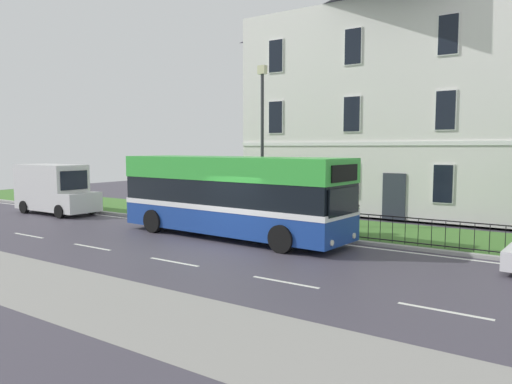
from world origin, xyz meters
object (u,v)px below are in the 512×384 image
object	(u,v)px
litter_bin	(353,218)
white_panel_van	(54,189)
street_lamp_post	(262,135)
georgian_townhouse	(426,93)
single_decker_bus	(231,195)

from	to	relation	value
litter_bin	white_panel_van	bearing A→B (deg)	-170.86
white_panel_van	street_lamp_post	distance (m)	12.40
white_panel_van	street_lamp_post	bearing A→B (deg)	11.28
street_lamp_post	litter_bin	distance (m)	5.30
white_panel_van	litter_bin	xyz separation A→B (m)	(15.99, 2.57, -0.61)
white_panel_van	litter_bin	size ratio (longest dim) A/B	4.14
georgian_townhouse	single_decker_bus	distance (m)	14.00
single_decker_bus	white_panel_van	distance (m)	12.04
georgian_townhouse	single_decker_bus	world-z (taller)	georgian_townhouse
litter_bin	georgian_townhouse	bearing A→B (deg)	89.46
georgian_townhouse	street_lamp_post	size ratio (longest dim) A/B	2.61
georgian_townhouse	street_lamp_post	bearing A→B (deg)	-112.76
white_panel_van	single_decker_bus	bearing A→B (deg)	-0.45
single_decker_bus	street_lamp_post	world-z (taller)	street_lamp_post
georgian_townhouse	single_decker_bus	bearing A→B (deg)	-107.94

